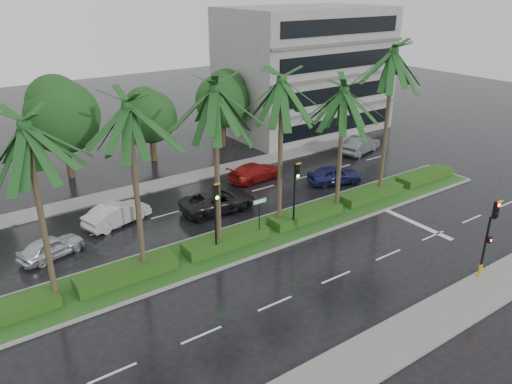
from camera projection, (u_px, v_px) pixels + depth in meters
ground at (278, 240)px, 29.69m from camera, size 120.00×120.00×0.00m
near_sidewalk at (418, 329)px, 21.98m from camera, size 40.00×2.40×0.12m
far_sidewalk at (184, 179)px, 38.71m from camera, size 40.00×2.00×0.12m
median at (268, 232)px, 30.41m from camera, size 36.00×4.00×0.15m
hedge at (268, 227)px, 30.27m from camera, size 35.20×1.40×0.60m
lane_markings at (321, 229)px, 30.98m from camera, size 34.00×13.06×0.01m
palm_row at (250, 99)px, 26.52m from camera, size 26.30×4.20×10.80m
signal_near at (489, 236)px, 24.82m from camera, size 0.34×0.45×4.36m
signal_median_left at (216, 209)px, 26.63m from camera, size 0.34×0.42×4.36m
signal_median_right at (296, 186)px, 29.54m from camera, size 0.34×0.42×4.36m
street_sign at (260, 209)px, 28.70m from camera, size 0.95×0.09×2.60m
bg_trees at (147, 107)px, 41.02m from camera, size 32.82×5.54×8.00m
building at (304, 70)px, 49.92m from camera, size 16.00×10.00×12.00m
car_silver at (51, 247)px, 27.64m from camera, size 2.42×3.88×1.23m
car_white at (117, 214)px, 31.38m from camera, size 2.61×4.56×1.42m
car_darkgrey at (218, 201)px, 33.21m from camera, size 2.72×5.26×1.42m
car_red at (255, 172)px, 38.40m from camera, size 2.29×4.76×1.34m
car_blue at (334, 175)px, 37.74m from camera, size 2.82×4.43×1.40m
car_grey at (360, 145)px, 44.49m from camera, size 2.69×4.82×1.51m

